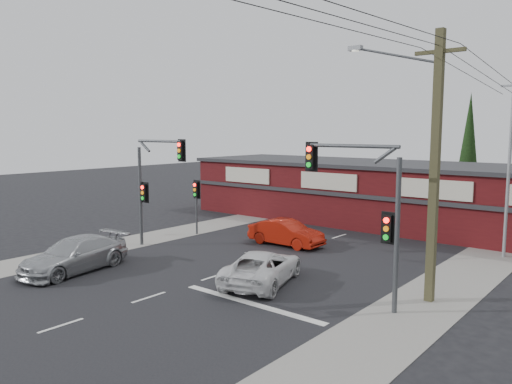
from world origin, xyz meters
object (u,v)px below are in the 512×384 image
Objects in this scene: utility_pole at (431,158)px; white_suv at (262,267)px; silver_suv at (74,255)px; shop_building at (370,191)px; red_sedan at (286,233)px.

white_suv is at bearing -159.94° from utility_pole.
silver_suv is 15.95m from utility_pole.
utility_pole is (9.36, -14.00, 3.26)m from shop_building.
red_sedan is 0.16× the size of shop_building.
red_sedan is 11.35m from utility_pole.
red_sedan is 0.44× the size of utility_pole.
utility_pole is (9.50, -4.08, 4.67)m from red_sedan.
white_suv is 1.14× the size of red_sedan.
utility_pole is (6.14, 2.24, 4.70)m from white_suv.
shop_building reaches higher than white_suv.
utility_pole is at bearing -113.84° from red_sedan.
silver_suv is (-7.76, -4.05, 0.07)m from white_suv.
shop_building reaches higher than silver_suv.
white_suv is at bearing 19.18° from silver_suv.
silver_suv is 1.21× the size of red_sedan.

